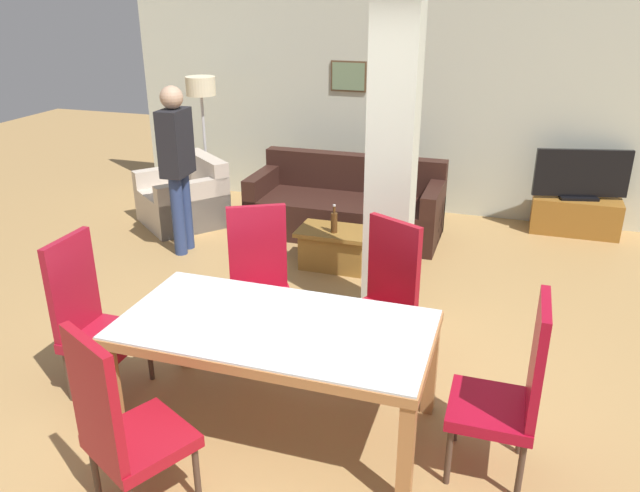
{
  "coord_description": "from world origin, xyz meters",
  "views": [
    {
      "loc": [
        1.25,
        -3.01,
        2.58
      ],
      "look_at": [
        0.0,
        0.88,
        0.88
      ],
      "focal_mm": 35.0,
      "sensor_mm": 36.0,
      "label": 1
    }
  ],
  "objects_px": {
    "dining_chair_near_left": "(121,425)",
    "dining_chair_far_left": "(260,279)",
    "tv_stand": "(575,216)",
    "dining_chair_head_right": "(511,389)",
    "dining_table": "(275,343)",
    "coffee_table": "(335,248)",
    "bottle": "(334,222)",
    "tv_screen": "(582,175)",
    "sofa": "(346,208)",
    "standing_person": "(177,159)",
    "dining_chair_head_left": "(91,315)",
    "floor_lamp": "(202,98)",
    "dining_chair_far_right": "(382,296)",
    "armchair": "(185,201)"
  },
  "relations": [
    {
      "from": "dining_chair_head_right",
      "to": "dining_chair_far_left",
      "type": "relative_size",
      "value": 1.0
    },
    {
      "from": "dining_chair_head_left",
      "to": "floor_lamp",
      "type": "relative_size",
      "value": 0.69
    },
    {
      "from": "dining_chair_near_left",
      "to": "sofa",
      "type": "bearing_deg",
      "value": 117.51
    },
    {
      "from": "dining_chair_far_left",
      "to": "floor_lamp",
      "type": "height_order",
      "value": "floor_lamp"
    },
    {
      "from": "dining_chair_near_left",
      "to": "dining_chair_far_right",
      "type": "relative_size",
      "value": 1.0
    },
    {
      "from": "dining_chair_head_right",
      "to": "dining_chair_near_left",
      "type": "bearing_deg",
      "value": 116.3
    },
    {
      "from": "dining_chair_near_left",
      "to": "coffee_table",
      "type": "bearing_deg",
      "value": 115.13
    },
    {
      "from": "standing_person",
      "to": "armchair",
      "type": "bearing_deg",
      "value": -155.14
    },
    {
      "from": "bottle",
      "to": "dining_chair_far_right",
      "type": "bearing_deg",
      "value": -61.85
    },
    {
      "from": "dining_chair_near_left",
      "to": "dining_chair_far_left",
      "type": "distance_m",
      "value": 1.77
    },
    {
      "from": "standing_person",
      "to": "dining_table",
      "type": "bearing_deg",
      "value": 37.08
    },
    {
      "from": "dining_chair_far_left",
      "to": "coffee_table",
      "type": "height_order",
      "value": "dining_chair_far_left"
    },
    {
      "from": "bottle",
      "to": "coffee_table",
      "type": "bearing_deg",
      "value": 100.59
    },
    {
      "from": "dining_chair_far_right",
      "to": "coffee_table",
      "type": "distance_m",
      "value": 1.81
    },
    {
      "from": "dining_chair_near_left",
      "to": "sofa",
      "type": "xyz_separation_m",
      "value": [
        -0.03,
        4.31,
        -0.28
      ]
    },
    {
      "from": "dining_chair_head_left",
      "to": "dining_chair_far_right",
      "type": "xyz_separation_m",
      "value": [
        1.79,
        0.87,
        0.0
      ]
    },
    {
      "from": "dining_chair_head_left",
      "to": "bottle",
      "type": "relative_size",
      "value": 3.94
    },
    {
      "from": "dining_chair_head_right",
      "to": "coffee_table",
      "type": "relative_size",
      "value": 1.54
    },
    {
      "from": "bottle",
      "to": "tv_screen",
      "type": "relative_size",
      "value": 0.28
    },
    {
      "from": "dining_chair_far_left",
      "to": "bottle",
      "type": "relative_size",
      "value": 3.94
    },
    {
      "from": "dining_table",
      "to": "standing_person",
      "type": "relative_size",
      "value": 1.09
    },
    {
      "from": "tv_screen",
      "to": "dining_chair_head_left",
      "type": "bearing_deg",
      "value": 38.81
    },
    {
      "from": "dining_chair_far_right",
      "to": "sofa",
      "type": "relative_size",
      "value": 0.53
    },
    {
      "from": "sofa",
      "to": "tv_stand",
      "type": "distance_m",
      "value": 2.59
    },
    {
      "from": "dining_chair_far_left",
      "to": "dining_chair_far_right",
      "type": "distance_m",
      "value": 0.93
    },
    {
      "from": "dining_chair_head_right",
      "to": "armchair",
      "type": "height_order",
      "value": "dining_chair_head_right"
    },
    {
      "from": "tv_screen",
      "to": "coffee_table",
      "type": "bearing_deg",
      "value": 23.83
    },
    {
      "from": "dining_chair_far_right",
      "to": "coffee_table",
      "type": "xyz_separation_m",
      "value": [
        -0.82,
        1.57,
        -0.36
      ]
    },
    {
      "from": "dining_chair_head_left",
      "to": "armchair",
      "type": "distance_m",
      "value": 3.32
    },
    {
      "from": "dining_chair_far_left",
      "to": "standing_person",
      "type": "distance_m",
      "value": 2.17
    },
    {
      "from": "bottle",
      "to": "dining_chair_head_left",
      "type": "bearing_deg",
      "value": -112.47
    },
    {
      "from": "coffee_table",
      "to": "tv_stand",
      "type": "distance_m",
      "value": 2.9
    },
    {
      "from": "tv_stand",
      "to": "dining_chair_head_right",
      "type": "bearing_deg",
      "value": -98.05
    },
    {
      "from": "dining_table",
      "to": "floor_lamp",
      "type": "bearing_deg",
      "value": 122.7
    },
    {
      "from": "floor_lamp",
      "to": "standing_person",
      "type": "relative_size",
      "value": 0.94
    },
    {
      "from": "bottle",
      "to": "standing_person",
      "type": "distance_m",
      "value": 1.72
    },
    {
      "from": "dining_chair_head_right",
      "to": "sofa",
      "type": "distance_m",
      "value": 3.89
    },
    {
      "from": "sofa",
      "to": "dining_chair_near_left",
      "type": "bearing_deg",
      "value": 90.41
    },
    {
      "from": "bottle",
      "to": "tv_screen",
      "type": "height_order",
      "value": "tv_screen"
    },
    {
      "from": "dining_chair_near_left",
      "to": "dining_table",
      "type": "bearing_deg",
      "value": 90.0
    },
    {
      "from": "dining_chair_far_left",
      "to": "tv_stand",
      "type": "relative_size",
      "value": 1.17
    },
    {
      "from": "dining_chair_head_right",
      "to": "bottle",
      "type": "bearing_deg",
      "value": 35.79
    },
    {
      "from": "dining_chair_far_right",
      "to": "tv_stand",
      "type": "bearing_deg",
      "value": -86.21
    },
    {
      "from": "coffee_table",
      "to": "sofa",
      "type": "bearing_deg",
      "value": 98.7
    },
    {
      "from": "bottle",
      "to": "dining_table",
      "type": "bearing_deg",
      "value": -81.91
    },
    {
      "from": "dining_table",
      "to": "standing_person",
      "type": "xyz_separation_m",
      "value": [
        -1.98,
        2.36,
        0.4
      ]
    },
    {
      "from": "sofa",
      "to": "bottle",
      "type": "relative_size",
      "value": 7.49
    },
    {
      "from": "dining_chair_head_right",
      "to": "bottle",
      "type": "height_order",
      "value": "dining_chair_head_right"
    },
    {
      "from": "dining_chair_far_right",
      "to": "floor_lamp",
      "type": "xyz_separation_m",
      "value": [
        -2.9,
        2.91,
        0.79
      ]
    },
    {
      "from": "dining_table",
      "to": "coffee_table",
      "type": "xyz_separation_m",
      "value": [
        -0.35,
        2.44,
        -0.39
      ]
    }
  ]
}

